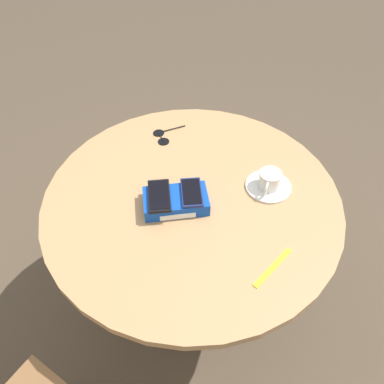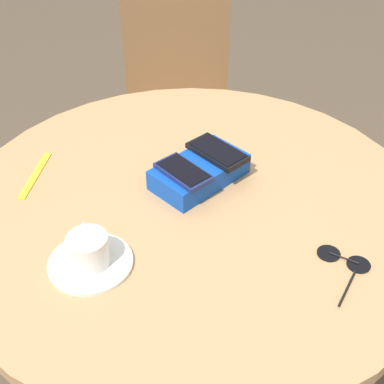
{
  "view_description": "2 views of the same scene",
  "coord_description": "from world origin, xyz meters",
  "px_view_note": "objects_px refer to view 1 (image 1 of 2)",
  "views": [
    {
      "loc": [
        0.03,
        -0.84,
        1.69
      ],
      "look_at": [
        0.0,
        0.0,
        0.77
      ],
      "focal_mm": 35.0,
      "sensor_mm": 36.0,
      "label": 1
    },
    {
      "loc": [
        0.49,
        0.72,
        1.47
      ],
      "look_at": [
        0.0,
        0.0,
        0.77
      ],
      "focal_mm": 50.0,
      "sensor_mm": 36.0,
      "label": 2
    }
  ],
  "objects_px": {
    "round_table": "(192,218)",
    "lanyard_strap": "(273,267)",
    "phone_black": "(159,196)",
    "coffee_cup": "(270,180)",
    "saucer": "(268,186)",
    "phone_navy": "(191,192)",
    "sunglasses": "(163,136)",
    "phone_box": "(176,201)"
  },
  "relations": [
    {
      "from": "lanyard_strap",
      "to": "sunglasses",
      "type": "distance_m",
      "value": 0.69
    },
    {
      "from": "round_table",
      "to": "sunglasses",
      "type": "bearing_deg",
      "value": 112.45
    },
    {
      "from": "coffee_cup",
      "to": "phone_black",
      "type": "bearing_deg",
      "value": -164.52
    },
    {
      "from": "phone_black",
      "to": "saucer",
      "type": "distance_m",
      "value": 0.38
    },
    {
      "from": "phone_black",
      "to": "saucer",
      "type": "height_order",
      "value": "phone_black"
    },
    {
      "from": "phone_navy",
      "to": "sunglasses",
      "type": "height_order",
      "value": "phone_navy"
    },
    {
      "from": "phone_box",
      "to": "phone_navy",
      "type": "relative_size",
      "value": 1.72
    },
    {
      "from": "phone_box",
      "to": "phone_black",
      "type": "bearing_deg",
      "value": -174.38
    },
    {
      "from": "lanyard_strap",
      "to": "phone_black",
      "type": "bearing_deg",
      "value": 148.02
    },
    {
      "from": "sunglasses",
      "to": "round_table",
      "type": "bearing_deg",
      "value": -67.55
    },
    {
      "from": "phone_navy",
      "to": "round_table",
      "type": "bearing_deg",
      "value": 86.79
    },
    {
      "from": "phone_navy",
      "to": "lanyard_strap",
      "type": "distance_m",
      "value": 0.34
    },
    {
      "from": "sunglasses",
      "to": "phone_navy",
      "type": "bearing_deg",
      "value": -69.73
    },
    {
      "from": "phone_black",
      "to": "sunglasses",
      "type": "xyz_separation_m",
      "value": [
        -0.03,
        0.36,
        -0.05
      ]
    },
    {
      "from": "saucer",
      "to": "sunglasses",
      "type": "bearing_deg",
      "value": 146.34
    },
    {
      "from": "phone_box",
      "to": "phone_black",
      "type": "distance_m",
      "value": 0.06
    },
    {
      "from": "phone_navy",
      "to": "saucer",
      "type": "height_order",
      "value": "phone_navy"
    },
    {
      "from": "phone_box",
      "to": "saucer",
      "type": "distance_m",
      "value": 0.33
    },
    {
      "from": "coffee_cup",
      "to": "phone_box",
      "type": "bearing_deg",
      "value": -162.96
    },
    {
      "from": "phone_black",
      "to": "phone_navy",
      "type": "height_order",
      "value": "phone_black"
    },
    {
      "from": "saucer",
      "to": "phone_black",
      "type": "bearing_deg",
      "value": -164.21
    },
    {
      "from": "phone_black",
      "to": "phone_navy",
      "type": "bearing_deg",
      "value": 10.79
    },
    {
      "from": "phone_box",
      "to": "coffee_cup",
      "type": "xyz_separation_m",
      "value": [
        0.31,
        0.1,
        0.02
      ]
    },
    {
      "from": "coffee_cup",
      "to": "sunglasses",
      "type": "relative_size",
      "value": 0.8
    },
    {
      "from": "round_table",
      "to": "phone_navy",
      "type": "bearing_deg",
      "value": -93.21
    },
    {
      "from": "round_table",
      "to": "lanyard_strap",
      "type": "bearing_deg",
      "value": -47.66
    },
    {
      "from": "round_table",
      "to": "phone_black",
      "type": "relative_size",
      "value": 6.96
    },
    {
      "from": "sunglasses",
      "to": "lanyard_strap",
      "type": "bearing_deg",
      "value": -57.24
    },
    {
      "from": "saucer",
      "to": "coffee_cup",
      "type": "distance_m",
      "value": 0.03
    },
    {
      "from": "phone_black",
      "to": "coffee_cup",
      "type": "bearing_deg",
      "value": 15.48
    },
    {
      "from": "lanyard_strap",
      "to": "phone_box",
      "type": "bearing_deg",
      "value": 143.08
    },
    {
      "from": "saucer",
      "to": "round_table",
      "type": "bearing_deg",
      "value": -168.83
    },
    {
      "from": "phone_box",
      "to": "phone_black",
      "type": "relative_size",
      "value": 1.56
    },
    {
      "from": "sunglasses",
      "to": "saucer",
      "type": "bearing_deg",
      "value": -33.66
    },
    {
      "from": "phone_black",
      "to": "phone_navy",
      "type": "xyz_separation_m",
      "value": [
        0.1,
        0.02,
        -0.0
      ]
    },
    {
      "from": "round_table",
      "to": "saucer",
      "type": "xyz_separation_m",
      "value": [
        0.26,
        0.05,
        0.12
      ]
    },
    {
      "from": "round_table",
      "to": "saucer",
      "type": "height_order",
      "value": "saucer"
    },
    {
      "from": "saucer",
      "to": "sunglasses",
      "type": "xyz_separation_m",
      "value": [
        -0.39,
        0.26,
        -0.0
      ]
    },
    {
      "from": "phone_box",
      "to": "phone_navy",
      "type": "xyz_separation_m",
      "value": [
        0.05,
        0.01,
        0.03
      ]
    },
    {
      "from": "phone_navy",
      "to": "saucer",
      "type": "distance_m",
      "value": 0.28
    },
    {
      "from": "phone_box",
      "to": "lanyard_strap",
      "type": "relative_size",
      "value": 1.31
    },
    {
      "from": "phone_box",
      "to": "saucer",
      "type": "relative_size",
      "value": 1.43
    }
  ]
}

